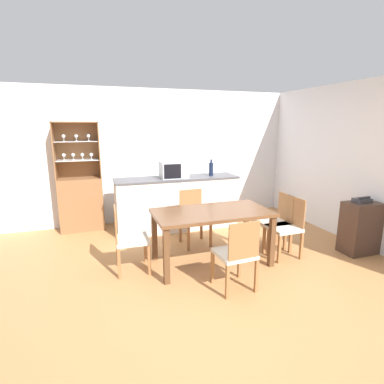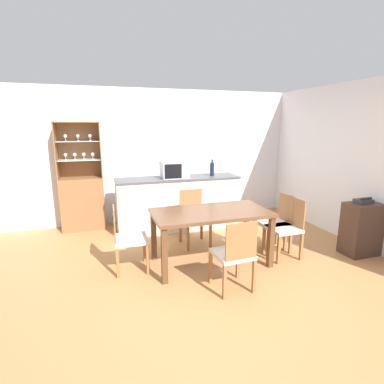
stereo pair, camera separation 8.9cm
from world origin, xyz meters
name	(u,v)px [view 1 (the left image)]	position (x,y,z in m)	size (l,w,h in m)	color
ground_plane	(217,276)	(0.00, 0.00, 0.00)	(18.00, 18.00, 0.00)	#B27A47
wall_back	(166,156)	(0.00, 2.63, 1.27)	(6.80, 0.06, 2.55)	silver
wall_right	(365,165)	(2.58, 0.30, 1.27)	(0.06, 4.60, 2.55)	silver
kitchen_counter	(177,203)	(0.03, 1.92, 0.48)	(2.22, 0.59, 0.96)	silver
display_cabinet	(81,197)	(-1.63, 2.42, 0.60)	(0.75, 0.38, 1.93)	brown
dining_table	(212,218)	(0.08, 0.38, 0.65)	(1.57, 0.82, 0.75)	brown
dining_chair_head_near	(236,254)	(0.09, -0.35, 0.44)	(0.44, 0.44, 0.86)	beige
dining_chair_side_right_far	(276,222)	(1.19, 0.50, 0.44)	(0.42, 0.42, 0.86)	beige
dining_chair_side_right_near	(286,227)	(1.19, 0.26, 0.44)	(0.42, 0.42, 0.86)	beige
dining_chair_side_left_far	(129,239)	(-1.02, 0.50, 0.44)	(0.43, 0.43, 0.86)	beige
dining_chair_head_far	(194,217)	(0.08, 1.11, 0.44)	(0.43, 0.43, 0.86)	beige
microwave	(174,170)	(-0.04, 1.89, 1.10)	(0.47, 0.36, 0.29)	#B7BABF
wine_bottle	(211,169)	(0.68, 1.89, 1.08)	(0.08, 0.08, 0.30)	#141E38
side_cabinet	(360,228)	(2.30, 0.00, 0.39)	(0.50, 0.34, 0.77)	#422D23
telephone	(362,200)	(2.30, 0.03, 0.81)	(0.24, 0.16, 0.09)	#38383D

